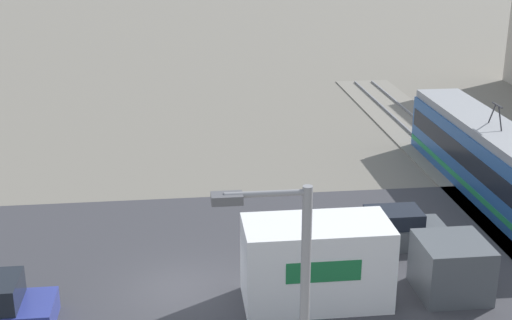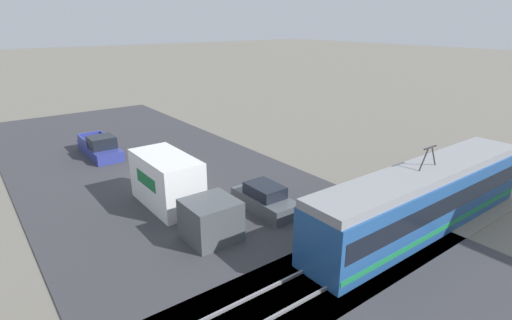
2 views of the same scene
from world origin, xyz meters
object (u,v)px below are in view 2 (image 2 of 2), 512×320
object	(u,v)px
pickup_truck	(100,148)
sedan_car_0	(265,200)
light_rail_tram	(423,199)
box_truck	(176,189)

from	to	relation	value
pickup_truck	sedan_car_0	distance (m)	16.74
light_rail_tram	sedan_car_0	world-z (taller)	light_rail_tram
box_truck	pickup_truck	bearing A→B (deg)	-88.18
light_rail_tram	box_truck	size ratio (longest dim) A/B	1.79
pickup_truck	light_rail_tram	bearing A→B (deg)	113.81
light_rail_tram	box_truck	xyz separation A→B (m)	(9.61, -9.59, -0.23)
light_rail_tram	sedan_car_0	distance (m)	8.63
sedan_car_0	pickup_truck	bearing A→B (deg)	106.03
light_rail_tram	box_truck	distance (m)	13.58
pickup_truck	sedan_car_0	bearing A→B (deg)	106.03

